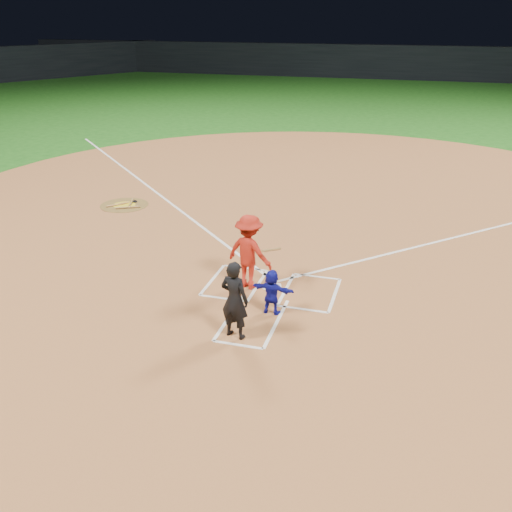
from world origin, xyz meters
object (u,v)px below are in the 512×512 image
(home_plate, at_px, (272,287))
(catcher, at_px, (272,292))
(batter_at_plate, at_px, (249,252))
(on_deck_circle, at_px, (124,205))
(umpire, at_px, (235,300))

(home_plate, relative_size, catcher, 0.56)
(home_plate, distance_m, batter_at_plate, 1.10)
(on_deck_circle, xyz_separation_m, batter_at_plate, (6.16, -4.97, 0.95))
(catcher, xyz_separation_m, batter_at_plate, (-0.87, 1.14, 0.41))
(catcher, height_order, batter_at_plate, batter_at_plate)
(on_deck_circle, relative_size, umpire, 0.98)
(on_deck_circle, xyz_separation_m, catcher, (7.03, -6.12, 0.53))
(home_plate, bearing_deg, catcher, 104.27)
(on_deck_circle, distance_m, umpire, 9.86)
(on_deck_circle, bearing_deg, umpire, -48.22)
(home_plate, bearing_deg, on_deck_circle, -35.86)
(catcher, height_order, umpire, umpire)
(on_deck_circle, height_order, catcher, catcher)
(umpire, bearing_deg, batter_at_plate, -67.67)
(home_plate, height_order, on_deck_circle, home_plate)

